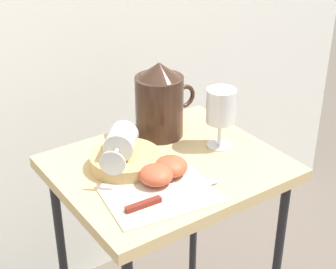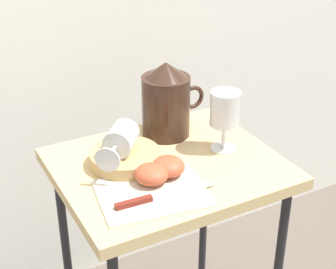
{
  "view_description": "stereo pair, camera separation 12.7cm",
  "coord_description": "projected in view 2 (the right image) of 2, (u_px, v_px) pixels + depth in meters",
  "views": [
    {
      "loc": [
        -0.64,
        -0.92,
        1.38
      ],
      "look_at": [
        0.0,
        0.0,
        0.79
      ],
      "focal_mm": 56.54,
      "sensor_mm": 36.0,
      "label": 1
    },
    {
      "loc": [
        -0.53,
        -0.99,
        1.38
      ],
      "look_at": [
        0.0,
        0.0,
        0.79
      ],
      "focal_mm": 56.54,
      "sensor_mm": 36.0,
      "label": 2
    }
  ],
  "objects": [
    {
      "name": "curtain_drape",
      "position": [
        90.0,
        30.0,
        1.61
      ],
      "size": [
        2.4,
        0.03,
        1.82
      ],
      "primitive_type": "cube",
      "color": "white",
      "rests_on": "ground_plane"
    },
    {
      "name": "apple_half_right",
      "position": [
        168.0,
        166.0,
        1.24
      ],
      "size": [
        0.08,
        0.08,
        0.04
      ],
      "primitive_type": "ellipsoid",
      "color": "#C15133",
      "rests_on": "linen_napkin"
    },
    {
      "name": "wine_glass_tipped_near",
      "position": [
        121.0,
        140.0,
        1.27
      ],
      "size": [
        0.15,
        0.15,
        0.07
      ],
      "color": "silver",
      "rests_on": "basket_tray"
    },
    {
      "name": "table",
      "position": [
        168.0,
        189.0,
        1.34
      ],
      "size": [
        0.54,
        0.45,
        0.71
      ],
      "color": "tan",
      "rests_on": "ground_plane"
    },
    {
      "name": "pitcher",
      "position": [
        166.0,
        106.0,
        1.4
      ],
      "size": [
        0.18,
        0.13,
        0.21
      ],
      "color": "#382319",
      "rests_on": "table"
    },
    {
      "name": "wine_glass_upright",
      "position": [
        225.0,
        112.0,
        1.32
      ],
      "size": [
        0.08,
        0.08,
        0.16
      ],
      "color": "silver",
      "rests_on": "table"
    },
    {
      "name": "apple_half_left",
      "position": [
        151.0,
        174.0,
        1.21
      ],
      "size": [
        0.08,
        0.08,
        0.04
      ],
      "primitive_type": "ellipsoid",
      "color": "#C15133",
      "rests_on": "linen_napkin"
    },
    {
      "name": "basket_tray",
      "position": [
        125.0,
        158.0,
        1.29
      ],
      "size": [
        0.17,
        0.17,
        0.03
      ],
      "primitive_type": "cylinder",
      "color": "tan",
      "rests_on": "table"
    },
    {
      "name": "knife",
      "position": [
        151.0,
        198.0,
        1.16
      ],
      "size": [
        0.24,
        0.03,
        0.01
      ],
      "color": "silver",
      "rests_on": "linen_napkin"
    },
    {
      "name": "linen_napkin",
      "position": [
        152.0,
        193.0,
        1.19
      ],
      "size": [
        0.27,
        0.22,
        0.0
      ],
      "primitive_type": "cube",
      "rotation": [
        0.0,
        0.0,
        -0.16
      ],
      "color": "beige",
      "rests_on": "table"
    }
  ]
}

